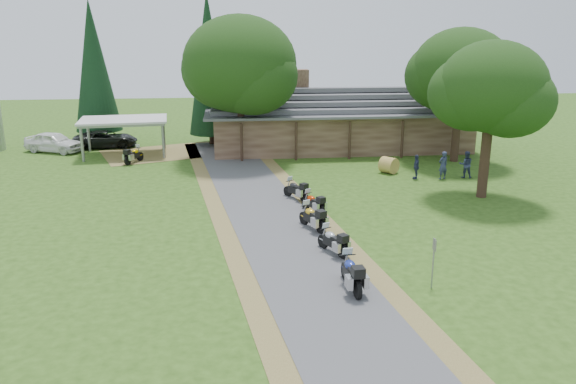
{
  "coord_description": "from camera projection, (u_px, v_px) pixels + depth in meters",
  "views": [
    {
      "loc": [
        -2.77,
        -20.78,
        9.34
      ],
      "look_at": [
        -0.03,
        5.65,
        1.6
      ],
      "focal_mm": 35.0,
      "sensor_mm": 36.0,
      "label": 1
    }
  ],
  "objects": [
    {
      "name": "driveway",
      "position": [
        282.0,
        234.0,
        26.5
      ],
      "size": [
        51.95,
        51.95,
        0.0
      ],
      "primitive_type": "plane",
      "rotation": [
        0.0,
        0.0,
        0.14
      ],
      "color": "#4D4D50",
      "rests_on": "ground"
    },
    {
      "name": "motorcycle_carport_a",
      "position": [
        134.0,
        154.0,
        40.5
      ],
      "size": [
        1.39,
        1.9,
        1.26
      ],
      "primitive_type": null,
      "rotation": [
        0.0,
        0.0,
        1.08
      ],
      "color": "#D9B200",
      "rests_on": "ground"
    },
    {
      "name": "cedar_far",
      "position": [
        94.0,
        72.0,
        46.66
      ],
      "size": [
        3.81,
        3.81,
        11.76
      ],
      "primitive_type": "cone",
      "color": "black",
      "rests_on": "ground"
    },
    {
      "name": "car_dark_suv",
      "position": [
        105.0,
        135.0,
        45.68
      ],
      "size": [
        2.91,
        5.69,
        2.09
      ],
      "primitive_type": "imported",
      "rotation": [
        0.0,
        0.0,
        1.68
      ],
      "color": "black",
      "rests_on": "ground"
    },
    {
      "name": "person_a",
      "position": [
        443.0,
        163.0,
        36.01
      ],
      "size": [
        0.72,
        0.62,
        2.14
      ],
      "primitive_type": "imported",
      "rotation": [
        0.0,
        0.0,
        3.5
      ],
      "color": "navy",
      "rests_on": "ground"
    },
    {
      "name": "motorcycle_row_d",
      "position": [
        313.0,
        202.0,
        29.48
      ],
      "size": [
        1.3,
        1.78,
        1.18
      ],
      "primitive_type": null,
      "rotation": [
        0.0,
        0.0,
        2.06
      ],
      "color": "#BE2A02",
      "rests_on": "ground"
    },
    {
      "name": "ground",
      "position": [
        303.0,
        269.0,
        22.73
      ],
      "size": [
        120.0,
        120.0,
        0.0
      ],
      "primitive_type": "plane",
      "color": "#2A4814",
      "rests_on": "ground"
    },
    {
      "name": "motorcycle_row_b",
      "position": [
        333.0,
        240.0,
        24.09
      ],
      "size": [
        1.32,
        1.87,
        1.23
      ],
      "primitive_type": null,
      "rotation": [
        0.0,
        0.0,
        2.03
      ],
      "color": "#B3B5BB",
      "rests_on": "ground"
    },
    {
      "name": "sign_post",
      "position": [
        433.0,
        263.0,
        20.78
      ],
      "size": [
        0.35,
        0.06,
        1.97
      ],
      "primitive_type": null,
      "color": "gray",
      "rests_on": "ground"
    },
    {
      "name": "motorcycle_row_c",
      "position": [
        312.0,
        216.0,
        27.03
      ],
      "size": [
        1.36,
        2.01,
        1.31
      ],
      "primitive_type": null,
      "rotation": [
        0.0,
        0.0,
        1.99
      ],
      "color": "gold",
      "rests_on": "ground"
    },
    {
      "name": "lodge",
      "position": [
        339.0,
        117.0,
        45.56
      ],
      "size": [
        21.4,
        9.4,
        4.9
      ],
      "primitive_type": null,
      "color": "brown",
      "rests_on": "ground"
    },
    {
      "name": "hay_bale",
      "position": [
        389.0,
        165.0,
        37.67
      ],
      "size": [
        1.46,
        1.45,
        1.08
      ],
      "primitive_type": "cylinder",
      "rotation": [
        1.57,
        0.0,
        0.68
      ],
      "color": "olive",
      "rests_on": "ground"
    },
    {
      "name": "car_white_sedan",
      "position": [
        54.0,
        140.0,
        44.0
      ],
      "size": [
        4.68,
        6.48,
        1.99
      ],
      "primitive_type": "imported",
      "rotation": [
        0.0,
        0.0,
        1.16
      ],
      "color": "white",
      "rests_on": "ground"
    },
    {
      "name": "person_b",
      "position": [
        466.0,
        162.0,
        36.34
      ],
      "size": [
        0.67,
        0.55,
        2.07
      ],
      "primitive_type": "imported",
      "rotation": [
        0.0,
        0.0,
        2.9
      ],
      "color": "navy",
      "rests_on": "ground"
    },
    {
      "name": "motorcycle_row_a",
      "position": [
        351.0,
        272.0,
        20.75
      ],
      "size": [
        0.82,
        2.08,
        1.4
      ],
      "primitive_type": null,
      "rotation": [
        0.0,
        0.0,
        1.65
      ],
      "color": "navy",
      "rests_on": "ground"
    },
    {
      "name": "oak_driveway",
      "position": [
        490.0,
        109.0,
        31.03
      ],
      "size": [
        5.92,
        5.92,
        10.17
      ],
      "primitive_type": null,
      "color": "#193510",
      "rests_on": "ground"
    },
    {
      "name": "person_c",
      "position": [
        416.0,
        165.0,
        36.1
      ],
      "size": [
        0.57,
        0.64,
        1.86
      ],
      "primitive_type": "imported",
      "rotation": [
        0.0,
        0.0,
        4.28
      ],
      "color": "navy",
      "rests_on": "ground"
    },
    {
      "name": "oak_lodge_left",
      "position": [
        240.0,
        83.0,
        40.53
      ],
      "size": [
        8.2,
        8.2,
        11.16
      ],
      "primitive_type": null,
      "color": "#193510",
      "rests_on": "ground"
    },
    {
      "name": "cedar_near",
      "position": [
        209.0,
        70.0,
        45.54
      ],
      "size": [
        3.58,
        3.58,
        12.27
      ],
      "primitive_type": "cone",
      "color": "black",
      "rests_on": "ground"
    },
    {
      "name": "carport",
      "position": [
        125.0,
        137.0,
        42.99
      ],
      "size": [
        6.83,
        4.92,
        2.79
      ],
      "primitive_type": null,
      "rotation": [
        0.0,
        0.0,
        0.1
      ],
      "color": "silver",
      "rests_on": "ground"
    },
    {
      "name": "oak_lodge_right",
      "position": [
        460.0,
        89.0,
        39.77
      ],
      "size": [
        6.99,
        6.99,
        10.55
      ],
      "primitive_type": null,
      "color": "#193510",
      "rests_on": "ground"
    },
    {
      "name": "motorcycle_row_e",
      "position": [
        296.0,
        189.0,
        31.84
      ],
      "size": [
        1.48,
        1.79,
        1.21
      ],
      "primitive_type": null,
      "rotation": [
        0.0,
        0.0,
        2.17
      ],
      "color": "black",
      "rests_on": "ground"
    }
  ]
}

